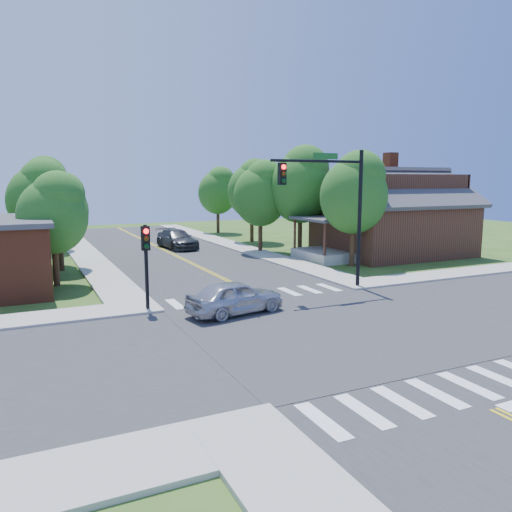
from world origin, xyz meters
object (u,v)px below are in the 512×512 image
house_ne (392,211)px  car_silver (235,298)px  signal_pole_nw (146,251)px  car_dgrey (177,240)px  signal_mast_ne (333,197)px

house_ne → car_silver: 20.65m
signal_pole_nw → house_ne: house_ne is taller
signal_pole_nw → car_dgrey: (6.85, 18.80, -1.89)m
house_ne → signal_mast_ne: bearing=-142.3°
signal_mast_ne → car_dgrey: (-2.66, 18.79, -4.08)m
signal_mast_ne → car_dgrey: size_ratio=1.31×
signal_mast_ne → car_silver: size_ratio=1.59×
car_silver → car_dgrey: 21.19m
signal_pole_nw → house_ne: (20.71, 8.66, 0.67)m
car_silver → car_dgrey: car_dgrey is taller
house_ne → car_silver: size_ratio=2.88×
car_dgrey → house_ne: bearing=-42.2°
signal_pole_nw → signal_mast_ne: bearing=0.1°
car_dgrey → signal_mast_ne: bearing=-87.9°
signal_mast_ne → car_silver: signal_mast_ne is taller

